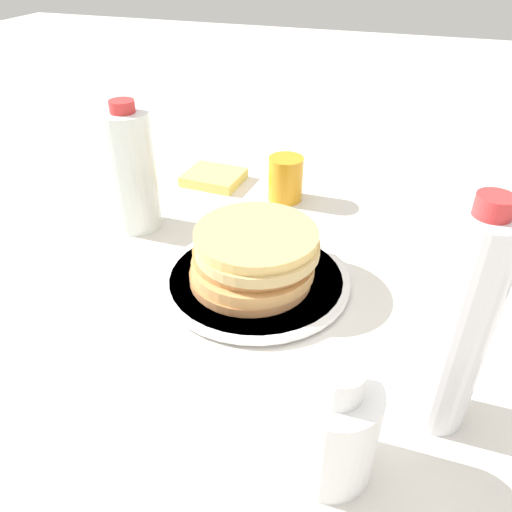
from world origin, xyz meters
name	(u,v)px	position (x,y,z in m)	size (l,w,h in m)	color
ground_plane	(252,271)	(0.00, 0.00, 0.00)	(4.00, 4.00, 0.00)	silver
plate	(256,279)	(-0.02, 0.03, 0.01)	(0.27, 0.27, 0.01)	white
pancake_stack	(254,255)	(-0.01, 0.03, 0.05)	(0.18, 0.19, 0.07)	#BA7947
juice_glass	(286,179)	(0.02, -0.24, 0.04)	(0.06, 0.06, 0.08)	orange
cream_jug	(333,426)	(-0.18, 0.28, 0.06)	(0.08, 0.08, 0.13)	white
water_bottle_near	(132,171)	(0.23, -0.06, 0.10)	(0.08, 0.08, 0.21)	silver
water_bottle_far	(458,326)	(-0.27, 0.18, 0.12)	(0.06, 0.06, 0.26)	white
napkin	(214,177)	(0.17, -0.27, 0.01)	(0.11, 0.10, 0.02)	#E5D166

